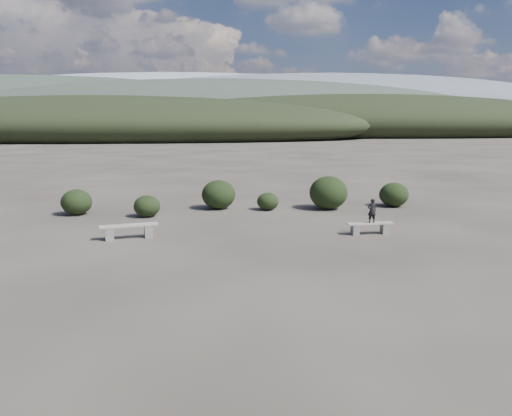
{
  "coord_description": "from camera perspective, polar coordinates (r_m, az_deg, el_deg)",
  "views": [
    {
      "loc": [
        -1.48,
        -12.79,
        4.0
      ],
      "look_at": [
        -0.29,
        3.5,
        1.1
      ],
      "focal_mm": 35.0,
      "sensor_mm": 36.0,
      "label": 1
    }
  ],
  "objects": [
    {
      "name": "bench_right",
      "position": [
        18.08,
        12.9,
        -2.16
      ],
      "size": [
        1.68,
        0.49,
        0.41
      ],
      "rotation": [
        0.0,
        0.0,
        0.09
      ],
      "color": "#65625E",
      "rests_on": "ground"
    },
    {
      "name": "shrub_f",
      "position": [
        22.51,
        -19.83,
        0.64
      ],
      "size": [
        1.29,
        1.29,
        1.09
      ],
      "primitive_type": "ellipsoid",
      "color": "black",
      "rests_on": "ground"
    },
    {
      "name": "shrub_e",
      "position": [
        24.06,
        15.48,
        1.48
      ],
      "size": [
        1.34,
        1.34,
        1.12
      ],
      "primitive_type": "ellipsoid",
      "color": "black",
      "rests_on": "ground"
    },
    {
      "name": "shrub_a",
      "position": [
        21.24,
        -12.36,
        0.21
      ],
      "size": [
        1.1,
        1.1,
        0.9
      ],
      "primitive_type": "ellipsoid",
      "color": "black",
      "rests_on": "ground"
    },
    {
      "name": "shrub_b",
      "position": [
        22.65,
        -4.3,
        1.55
      ],
      "size": [
        1.53,
        1.53,
        1.31
      ],
      "primitive_type": "ellipsoid",
      "color": "black",
      "rests_on": "ground"
    },
    {
      "name": "seated_person",
      "position": [
        17.98,
        13.11,
        -0.32
      ],
      "size": [
        0.32,
        0.22,
        0.86
      ],
      "primitive_type": "imported",
      "rotation": [
        0.0,
        0.0,
        3.19
      ],
      "color": "black",
      "rests_on": "bench_right"
    },
    {
      "name": "bench_left",
      "position": [
        17.51,
        -14.3,
        -2.47
      ],
      "size": [
        1.98,
        0.87,
        0.49
      ],
      "rotation": [
        0.0,
        0.0,
        0.25
      ],
      "color": "#65625E",
      "rests_on": "ground"
    },
    {
      "name": "shrub_d",
      "position": [
        22.73,
        8.28,
        1.74
      ],
      "size": [
        1.72,
        1.72,
        1.5
      ],
      "primitive_type": "ellipsoid",
      "color": "black",
      "rests_on": "ground"
    },
    {
      "name": "ground",
      "position": [
        13.48,
        2.32,
        -7.2
      ],
      "size": [
        1200.0,
        1200.0,
        0.0
      ],
      "primitive_type": "plane",
      "color": "#322C27",
      "rests_on": "ground"
    },
    {
      "name": "mountain_ridges",
      "position": [
        351.97,
        -5.27,
        11.15
      ],
      "size": [
        500.0,
        400.0,
        56.0
      ],
      "color": "black",
      "rests_on": "ground"
    },
    {
      "name": "shrub_c",
      "position": [
        22.33,
        1.36,
        0.76
      ],
      "size": [
        0.97,
        0.97,
        0.78
      ],
      "primitive_type": "ellipsoid",
      "color": "black",
      "rests_on": "ground"
    }
  ]
}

